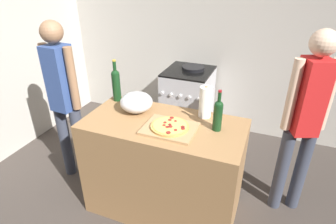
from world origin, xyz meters
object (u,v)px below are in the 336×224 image
at_px(pizza, 170,126).
at_px(stove, 188,103).
at_px(paper_towel_roll, 205,102).
at_px(person_in_stripes, 64,97).
at_px(wine_bottle_amber, 218,114).
at_px(person_in_red, 304,119).
at_px(mixing_bowl, 136,102).
at_px(wine_bottle_clear, 116,83).

xyz_separation_m(pizza, stove, (-0.29, 1.40, -0.48)).
height_order(paper_towel_roll, person_in_stripes, person_in_stripes).
bearing_deg(paper_towel_roll, wine_bottle_amber, -50.76).
bearing_deg(stove, person_in_red, -35.39).
bearing_deg(mixing_bowl, person_in_red, 13.61).
bearing_deg(pizza, mixing_bowl, 154.19).
bearing_deg(person_in_stripes, mixing_bowl, 2.63).
distance_m(mixing_bowl, person_in_stripes, 0.75).
height_order(paper_towel_roll, wine_bottle_amber, wine_bottle_amber).
bearing_deg(pizza, wine_bottle_amber, 21.81).
bearing_deg(mixing_bowl, paper_towel_roll, 12.52).
bearing_deg(wine_bottle_clear, paper_towel_roll, -0.69).
bearing_deg(wine_bottle_amber, pizza, -158.19).
height_order(paper_towel_roll, person_in_red, person_in_red).
height_order(mixing_bowl, wine_bottle_amber, wine_bottle_amber).
relative_size(wine_bottle_amber, stove, 0.35).
distance_m(paper_towel_roll, stove, 1.33).
relative_size(person_in_stripes, person_in_red, 0.99).
height_order(mixing_bowl, paper_towel_roll, paper_towel_roll).
relative_size(pizza, person_in_stripes, 0.18).
height_order(mixing_bowl, wine_bottle_clear, wine_bottle_clear).
height_order(pizza, mixing_bowl, mixing_bowl).
relative_size(wine_bottle_clear, person_in_stripes, 0.24).
xyz_separation_m(pizza, wine_bottle_clear, (-0.65, 0.32, 0.14)).
relative_size(wine_bottle_amber, person_in_stripes, 0.20).
distance_m(pizza, stove, 1.51).
bearing_deg(paper_towel_roll, wine_bottle_clear, 179.31).
height_order(paper_towel_roll, stove, paper_towel_roll).
relative_size(paper_towel_roll, person_in_red, 0.16).
xyz_separation_m(paper_towel_roll, wine_bottle_amber, (0.14, -0.17, 0.01)).
bearing_deg(wine_bottle_amber, person_in_red, 30.74).
xyz_separation_m(wine_bottle_clear, person_in_stripes, (-0.48, -0.17, -0.14)).
xyz_separation_m(stove, person_in_red, (1.25, -0.89, 0.48)).
height_order(stove, person_in_red, person_in_red).
height_order(mixing_bowl, stove, mixing_bowl).
relative_size(wine_bottle_clear, stove, 0.42).
relative_size(pizza, stove, 0.32).
xyz_separation_m(mixing_bowl, stove, (0.08, 1.21, -0.54)).
bearing_deg(wine_bottle_clear, pizza, -26.09).
distance_m(wine_bottle_clear, person_in_stripes, 0.53).
distance_m(mixing_bowl, stove, 1.33).
bearing_deg(wine_bottle_amber, wine_bottle_clear, 169.36).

